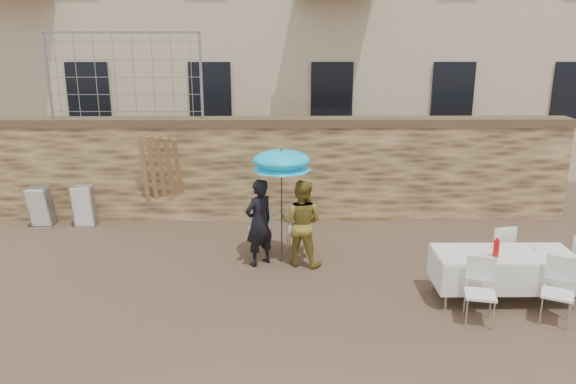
{
  "coord_description": "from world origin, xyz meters",
  "views": [
    {
      "loc": [
        0.33,
        -6.96,
        4.07
      ],
      "look_at": [
        0.4,
        2.2,
        1.4
      ],
      "focal_mm": 35.0,
      "sensor_mm": 36.0,
      "label": 1
    }
  ],
  "objects_px": {
    "umbrella": "(281,164)",
    "couple_chair_right": "(298,228)",
    "man_suit": "(259,223)",
    "woman_dress": "(301,223)",
    "banquet_table": "(504,256)",
    "table_chair_front_right": "(558,292)",
    "chair_stack_left": "(44,204)",
    "chair_stack_right": "(86,204)",
    "table_chair_front_left": "(480,293)",
    "couple_chair_left": "(260,228)",
    "soda_bottle": "(496,249)",
    "table_chair_back": "(497,251)"
  },
  "relations": [
    {
      "from": "umbrella",
      "to": "couple_chair_right",
      "type": "height_order",
      "value": "umbrella"
    },
    {
      "from": "couple_chair_right",
      "to": "man_suit",
      "type": "bearing_deg",
      "value": 45.55
    },
    {
      "from": "woman_dress",
      "to": "banquet_table",
      "type": "distance_m",
      "value": 3.37
    },
    {
      "from": "table_chair_front_right",
      "to": "chair_stack_left",
      "type": "xyz_separation_m",
      "value": [
        -9.03,
        4.32,
        -0.02
      ]
    },
    {
      "from": "couple_chair_right",
      "to": "chair_stack_right",
      "type": "relative_size",
      "value": 1.04
    },
    {
      "from": "banquet_table",
      "to": "chair_stack_right",
      "type": "xyz_separation_m",
      "value": [
        -7.63,
        3.57,
        -0.27
      ]
    },
    {
      "from": "woman_dress",
      "to": "table_chair_front_left",
      "type": "bearing_deg",
      "value": 158.34
    },
    {
      "from": "umbrella",
      "to": "couple_chair_left",
      "type": "distance_m",
      "value": 1.48
    },
    {
      "from": "table_chair_front_left",
      "to": "couple_chair_left",
      "type": "bearing_deg",
      "value": 152.71
    },
    {
      "from": "woman_dress",
      "to": "umbrella",
      "type": "relative_size",
      "value": 0.8
    },
    {
      "from": "couple_chair_right",
      "to": "table_chair_front_right",
      "type": "height_order",
      "value": "same"
    },
    {
      "from": "couple_chair_right",
      "to": "soda_bottle",
      "type": "relative_size",
      "value": 3.69
    },
    {
      "from": "banquet_table",
      "to": "chair_stack_right",
      "type": "bearing_deg",
      "value": 154.94
    },
    {
      "from": "man_suit",
      "to": "umbrella",
      "type": "xyz_separation_m",
      "value": [
        0.4,
        0.1,
        1.04
      ]
    },
    {
      "from": "chair_stack_left",
      "to": "chair_stack_right",
      "type": "bearing_deg",
      "value": 0.0
    },
    {
      "from": "couple_chair_right",
      "to": "table_chair_back",
      "type": "bearing_deg",
      "value": 168.5
    },
    {
      "from": "table_chair_front_left",
      "to": "banquet_table",
      "type": "bearing_deg",
      "value": 63.89
    },
    {
      "from": "man_suit",
      "to": "soda_bottle",
      "type": "bearing_deg",
      "value": 116.37
    },
    {
      "from": "couple_chair_right",
      "to": "table_chair_front_left",
      "type": "xyz_separation_m",
      "value": [
        2.52,
        -2.69,
        0.0
      ]
    },
    {
      "from": "woman_dress",
      "to": "chair_stack_left",
      "type": "xyz_separation_m",
      "value": [
        -5.46,
        2.18,
        -0.32
      ]
    },
    {
      "from": "table_chair_back",
      "to": "woman_dress",
      "type": "bearing_deg",
      "value": -23.03
    },
    {
      "from": "soda_bottle",
      "to": "banquet_table",
      "type": "bearing_deg",
      "value": 36.87
    },
    {
      "from": "soda_bottle",
      "to": "table_chair_front_right",
      "type": "relative_size",
      "value": 0.27
    },
    {
      "from": "umbrella",
      "to": "table_chair_front_left",
      "type": "bearing_deg",
      "value": -38.41
    },
    {
      "from": "couple_chair_right",
      "to": "chair_stack_right",
      "type": "xyz_separation_m",
      "value": [
        -4.51,
        1.63,
        -0.02
      ]
    },
    {
      "from": "woman_dress",
      "to": "soda_bottle",
      "type": "distance_m",
      "value": 3.26
    },
    {
      "from": "couple_chair_left",
      "to": "soda_bottle",
      "type": "height_order",
      "value": "soda_bottle"
    },
    {
      "from": "woman_dress",
      "to": "banquet_table",
      "type": "height_order",
      "value": "woman_dress"
    },
    {
      "from": "umbrella",
      "to": "chair_stack_right",
      "type": "height_order",
      "value": "umbrella"
    },
    {
      "from": "umbrella",
      "to": "soda_bottle",
      "type": "distance_m",
      "value": 3.73
    },
    {
      "from": "couple_chair_left",
      "to": "couple_chair_right",
      "type": "height_order",
      "value": "same"
    },
    {
      "from": "soda_bottle",
      "to": "chair_stack_left",
      "type": "xyz_separation_m",
      "value": [
        -8.33,
        3.72,
        -0.45
      ]
    },
    {
      "from": "couple_chair_left",
      "to": "chair_stack_left",
      "type": "xyz_separation_m",
      "value": [
        -4.71,
        1.63,
        -0.02
      ]
    },
    {
      "from": "woman_dress",
      "to": "table_chair_back",
      "type": "distance_m",
      "value": 3.34
    },
    {
      "from": "man_suit",
      "to": "umbrella",
      "type": "height_order",
      "value": "umbrella"
    },
    {
      "from": "couple_chair_left",
      "to": "soda_bottle",
      "type": "relative_size",
      "value": 3.69
    },
    {
      "from": "couple_chair_right",
      "to": "table_chair_front_right",
      "type": "relative_size",
      "value": 1.0
    },
    {
      "from": "soda_bottle",
      "to": "woman_dress",
      "type": "bearing_deg",
      "value": 151.84
    },
    {
      "from": "table_chair_back",
      "to": "chair_stack_left",
      "type": "relative_size",
      "value": 1.04
    },
    {
      "from": "chair_stack_left",
      "to": "woman_dress",
      "type": "bearing_deg",
      "value": -21.77
    },
    {
      "from": "woman_dress",
      "to": "couple_chair_right",
      "type": "distance_m",
      "value": 0.63
    },
    {
      "from": "chair_stack_right",
      "to": "couple_chair_right",
      "type": "bearing_deg",
      "value": -19.88
    },
    {
      "from": "umbrella",
      "to": "banquet_table",
      "type": "height_order",
      "value": "umbrella"
    },
    {
      "from": "woman_dress",
      "to": "soda_bottle",
      "type": "bearing_deg",
      "value": 171.03
    },
    {
      "from": "man_suit",
      "to": "banquet_table",
      "type": "bearing_deg",
      "value": 119.42
    },
    {
      "from": "umbrella",
      "to": "table_chair_front_right",
      "type": "xyz_separation_m",
      "value": [
        3.92,
        -2.24,
        -1.35
      ]
    },
    {
      "from": "chair_stack_right",
      "to": "table_chair_front_right",
      "type": "bearing_deg",
      "value": -27.97
    },
    {
      "from": "couple_chair_left",
      "to": "chair_stack_right",
      "type": "bearing_deg",
      "value": -31.34
    },
    {
      "from": "man_suit",
      "to": "woman_dress",
      "type": "xyz_separation_m",
      "value": [
        0.75,
        0.0,
        -0.01
      ]
    },
    {
      "from": "couple_chair_left",
      "to": "table_chair_back",
      "type": "relative_size",
      "value": 1.0
    }
  ]
}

